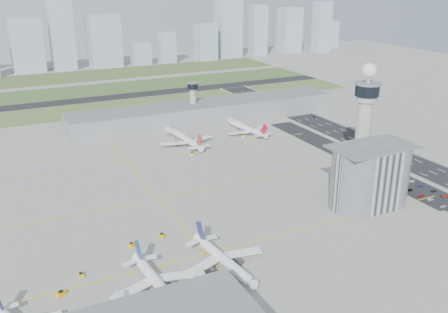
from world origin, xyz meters
name	(u,v)px	position (x,y,z in m)	size (l,w,h in m)	color
ground	(255,207)	(0.00, 0.00, 0.00)	(1000.00, 1000.00, 0.00)	#9F9C94
grass_strip_0	(106,108)	(-20.00, 225.00, 0.04)	(480.00, 50.00, 0.08)	#4C632F
grass_strip_1	(88,91)	(-20.00, 300.00, 0.04)	(480.00, 60.00, 0.08)	#3F5D2C
grass_strip_2	(73,77)	(-20.00, 380.00, 0.04)	(480.00, 70.00, 0.08)	#44592A
runway	(96,99)	(-20.00, 262.00, 0.06)	(480.00, 22.00, 0.10)	black
highway	(425,169)	(115.00, 0.00, 0.05)	(28.00, 500.00, 0.10)	black
barrier_left	(407,172)	(101.00, 0.00, 0.60)	(0.60, 500.00, 1.20)	#9E9E99
barrier_right	(442,165)	(129.00, 0.00, 0.60)	(0.60, 500.00, 1.20)	#9E9E99
landside_road	(406,182)	(90.00, -10.00, 0.04)	(18.00, 260.00, 0.08)	black
parking_lot	(420,191)	(88.00, -22.00, 0.05)	(20.00, 44.00, 0.10)	black
taxiway_line_h_0	(206,254)	(-40.00, -30.00, 0.01)	(260.00, 0.60, 0.01)	yellow
taxiway_line_h_1	(158,199)	(-40.00, 30.00, 0.01)	(260.00, 0.60, 0.01)	yellow
taxiway_line_h_2	(126,162)	(-40.00, 90.00, 0.01)	(260.00, 0.60, 0.01)	yellow
taxiway_line_v	(158,199)	(-40.00, 30.00, 0.01)	(0.60, 260.00, 0.01)	yellow
control_tower	(365,117)	(72.00, 8.00, 35.04)	(14.00, 14.00, 64.50)	#ADAAA5
secondary_tower	(193,99)	(30.00, 150.00, 18.80)	(8.60, 8.60, 31.90)	#ADAAA5
admin_building	(370,176)	(51.99, -22.00, 15.30)	(42.00, 24.00, 33.50)	#B2B2B7
terminal_pier	(206,112)	(40.00, 148.00, 7.90)	(210.00, 32.00, 15.80)	gray
airplane_near_b	(157,278)	(-66.10, -45.59, 5.78)	(41.26, 35.07, 11.55)	white
airplane_near_c	(224,255)	(-37.61, -42.26, 5.88)	(42.03, 35.72, 11.77)	white
airplane_far_a	(186,136)	(5.71, 104.39, 6.27)	(44.81, 38.09, 12.55)	white
airplane_far_b	(248,126)	(55.15, 107.71, 5.71)	(40.77, 34.66, 11.42)	white
jet_bridge_near_2	(208,298)	(-53.00, -61.00, 2.85)	(14.00, 3.00, 5.70)	silver
jet_bridge_far_0	(167,130)	(2.00, 132.00, 2.85)	(14.00, 3.00, 5.70)	silver
jet_bridge_far_1	(229,122)	(52.00, 132.00, 2.85)	(14.00, 3.00, 5.70)	silver
tug_0	(61,293)	(-98.14, -32.60, 0.93)	(2.20, 3.20, 1.86)	#F7A406
tug_1	(81,275)	(-89.40, -23.78, 0.82)	(1.94, 2.82, 1.64)	yellow
tug_2	(131,244)	(-65.75, -10.13, 0.82)	(1.95, 2.83, 1.64)	#ECB402
tug_3	(162,235)	(-51.46, -7.99, 0.79)	(1.88, 2.73, 1.59)	#D39902
tug_4	(192,154)	(1.03, 83.45, 0.86)	(2.03, 2.95, 1.72)	yellow
tug_5	(243,135)	(48.15, 102.53, 0.93)	(2.20, 3.20, 1.86)	yellow
car_lot_0	(444,206)	(83.29, -41.49, 0.63)	(1.49, 3.71, 1.26)	silver
car_lot_1	(430,199)	(83.87, -32.69, 0.59)	(1.25, 3.58, 1.18)	#8A91A0
car_lot_2	(421,196)	(82.72, -27.38, 0.59)	(1.96, 4.25, 1.18)	#B2262F
car_lot_3	(409,190)	(83.04, -19.18, 0.62)	(1.72, 4.24, 1.23)	black
car_lot_4	(396,184)	(82.47, -10.40, 0.64)	(1.50, 3.73, 1.27)	navy
car_lot_5	(392,180)	(84.16, -5.59, 0.61)	(1.29, 3.70, 1.22)	white
car_lot_7	(445,196)	(93.66, -33.15, 0.62)	(1.73, 4.25, 1.23)	#A63116
car_lot_8	(434,191)	(93.81, -25.88, 0.56)	(1.32, 3.27, 1.12)	black
car_lot_9	(420,186)	(92.77, -17.71, 0.56)	(1.18, 3.40, 1.12)	navy
car_lot_10	(412,181)	(93.47, -10.86, 0.57)	(1.90, 4.11, 1.14)	white
car_lot_11	(404,179)	(92.26, -6.46, 0.62)	(1.74, 4.27, 1.24)	#9A9A9A
car_hw_1	(380,149)	(115.26, 37.82, 0.66)	(1.39, 3.98, 1.31)	black
car_hw_2	(314,117)	(122.71, 121.08, 0.55)	(1.83, 3.97, 1.10)	#181253
car_hw_4	(262,103)	(108.08, 178.21, 0.62)	(1.47, 3.65, 1.24)	gray
skyline_bldg_7	(27,45)	(-59.44, 436.89, 30.61)	(35.76, 28.61, 61.22)	#9EADC1
skyline_bldg_8	(62,34)	(-19.42, 431.56, 41.69)	(26.33, 21.06, 83.39)	#9EADC1
skyline_bldg_9	(104,41)	(30.27, 432.32, 31.06)	(36.96, 29.57, 62.11)	#9EADC1
skyline_bldg_10	(141,54)	(73.27, 423.68, 13.87)	(23.01, 18.41, 27.75)	#9EADC1
skyline_bldg_11	(167,48)	(108.28, 423.34, 19.48)	(20.22, 16.18, 38.97)	#9EADC1
skyline_bldg_12	(206,42)	(162.17, 421.29, 23.44)	(26.14, 20.92, 46.89)	#9EADC1
skyline_bldg_13	(228,27)	(201.27, 433.27, 40.60)	(32.26, 25.81, 81.20)	#9EADC1
skyline_bldg_14	(258,31)	(244.74, 426.38, 34.37)	(21.59, 17.28, 68.75)	#9EADC1
skyline_bldg_15	(290,30)	(302.83, 435.54, 31.70)	(30.25, 24.20, 63.40)	#9EADC1
skyline_bldg_16	(322,27)	(345.49, 415.96, 35.78)	(23.04, 18.43, 71.56)	#9EADC1
skyline_bldg_17	(330,35)	(382.05, 443.29, 20.53)	(22.64, 18.11, 41.06)	#9EADC1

